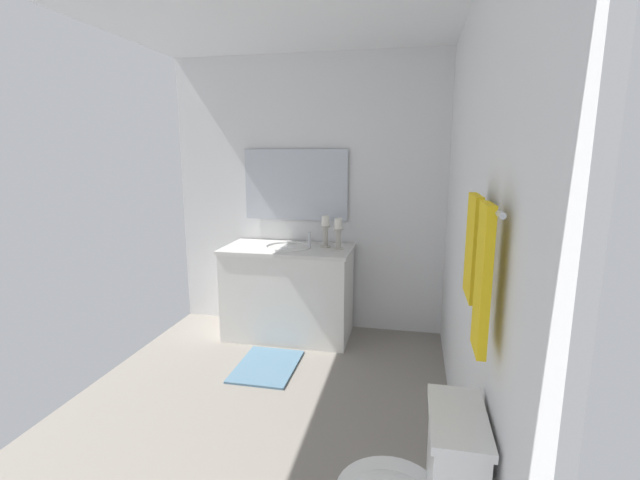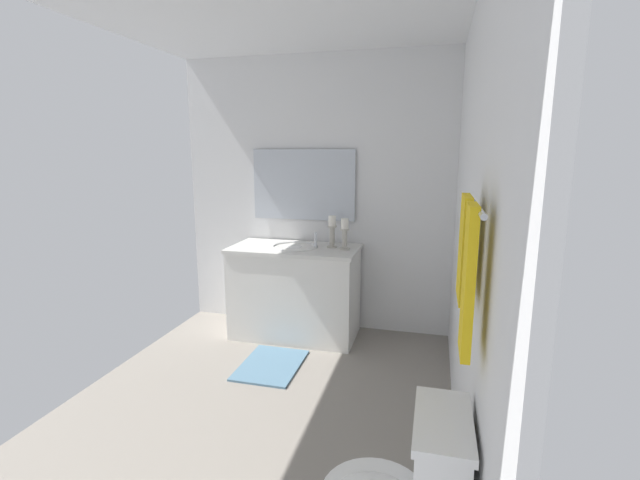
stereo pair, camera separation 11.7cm
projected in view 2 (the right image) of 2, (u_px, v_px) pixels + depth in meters
The scene contains 12 objects.
floor at pixel (253, 413), 2.81m from camera, with size 3.11×2.48×0.02m, color gray.
wall_back at pixel (473, 229), 2.26m from camera, with size 3.11×0.04×2.45m, color white.
wall_left at pixel (317, 195), 4.04m from camera, with size 0.04×2.48×2.45m, color white.
vanity_cabinet at pixel (295, 291), 3.92m from camera, with size 0.58×1.11×0.80m.
sink_basin at pixel (295, 251), 3.85m from camera, with size 0.40×0.40×0.24m.
mirror at pixel (303, 185), 4.01m from camera, with size 0.02×0.95×0.63m, color silver.
candle_holder_tall at pixel (345, 233), 3.73m from camera, with size 0.09×0.09×0.26m.
candle_holder_short at pixel (332, 231), 3.80m from camera, with size 0.09×0.09×0.27m.
towel_bar at pixel (476, 205), 1.49m from camera, with size 0.02×0.02×0.57m, color silver.
towel_near_vanity at pixel (464, 248), 1.66m from camera, with size 0.22×0.03×0.39m, color yellow.
towel_center at pixel (468, 281), 1.40m from camera, with size 0.16×0.03×0.49m, color yellow.
bath_mat at pixel (271, 365), 3.41m from camera, with size 0.60×0.44×0.02m, color slate.
Camera 2 is at (2.35, 1.05, 1.61)m, focal length 24.96 mm.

